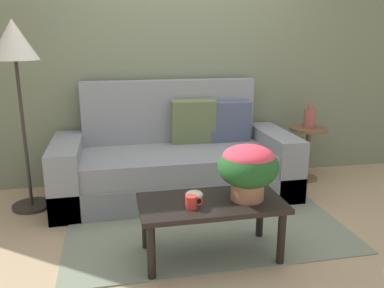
# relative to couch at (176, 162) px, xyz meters

# --- Properties ---
(ground_plane) EXTENTS (14.00, 14.00, 0.00)m
(ground_plane) POSITION_rel_couch_xyz_m (0.11, -0.70, -0.32)
(ground_plane) COLOR tan
(wall_back) EXTENTS (6.40, 0.12, 2.93)m
(wall_back) POSITION_rel_couch_xyz_m (0.11, 0.50, 1.14)
(wall_back) COLOR slate
(wall_back) RESTS_ON ground
(area_rug) EXTENTS (2.23, 1.88, 0.01)m
(area_rug) POSITION_rel_couch_xyz_m (0.11, -0.52, -0.32)
(area_rug) COLOR gray
(area_rug) RESTS_ON ground
(couch) EXTENTS (2.29, 0.94, 1.09)m
(couch) POSITION_rel_couch_xyz_m (0.00, 0.00, 0.00)
(couch) COLOR slate
(couch) RESTS_ON ground
(coffee_table) EXTENTS (1.00, 0.51, 0.42)m
(coffee_table) POSITION_rel_couch_xyz_m (0.04, -1.23, 0.04)
(coffee_table) COLOR black
(coffee_table) RESTS_ON ground
(side_table) EXTENTS (0.40, 0.40, 0.58)m
(side_table) POSITION_rel_couch_xyz_m (1.46, 0.11, 0.08)
(side_table) COLOR brown
(side_table) RESTS_ON ground
(floor_lamp) EXTENTS (0.39, 0.39, 1.66)m
(floor_lamp) POSITION_rel_couch_xyz_m (-1.36, -0.08, 1.06)
(floor_lamp) COLOR #2D2823
(floor_lamp) RESTS_ON ground
(potted_plant) EXTENTS (0.42, 0.42, 0.39)m
(potted_plant) POSITION_rel_couch_xyz_m (0.29, -1.25, 0.34)
(potted_plant) COLOR #A36B4C
(potted_plant) RESTS_ON coffee_table
(coffee_mug) EXTENTS (0.12, 0.08, 0.09)m
(coffee_mug) POSITION_rel_couch_xyz_m (-0.12, -1.32, 0.14)
(coffee_mug) COLOR red
(coffee_mug) RESTS_ON coffee_table
(snack_bowl) EXTENTS (0.13, 0.13, 0.07)m
(snack_bowl) POSITION_rel_couch_xyz_m (-0.07, -1.19, 0.13)
(snack_bowl) COLOR silver
(snack_bowl) RESTS_ON coffee_table
(table_vase) EXTENTS (0.13, 0.13, 0.26)m
(table_vase) POSITION_rel_couch_xyz_m (1.46, 0.12, 0.36)
(table_vase) COLOR #934C42
(table_vase) RESTS_ON side_table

